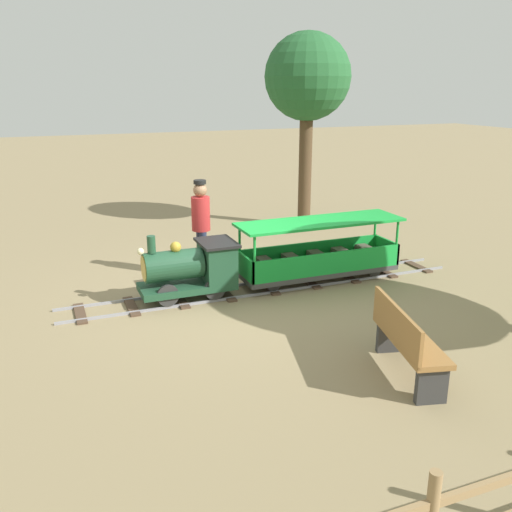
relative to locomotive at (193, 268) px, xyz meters
name	(u,v)px	position (x,y,z in m)	size (l,w,h in m)	color
ground_plane	(250,290)	(0.00, -0.91, -0.48)	(60.00, 60.00, 0.00)	#8C7A56
track	(268,287)	(0.00, -1.21, -0.47)	(0.74, 6.40, 0.04)	gray
locomotive	(193,268)	(0.00, 0.00, 0.00)	(0.70, 1.45, 0.99)	#1E472D
passenger_car	(319,256)	(0.00, -2.11, -0.06)	(0.80, 2.70, 0.97)	#3F3F3F
conductor_person	(201,221)	(0.90, -0.41, 0.47)	(0.30, 0.30, 1.62)	#282D47
park_bench	(406,341)	(-3.08, -1.52, -0.07)	(1.36, 0.71, 0.82)	olive
oak_tree_far	(307,80)	(3.44, -3.56, 2.68)	(1.84, 1.84, 4.15)	#4C3823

